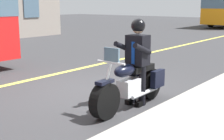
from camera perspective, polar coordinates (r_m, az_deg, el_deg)
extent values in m
plane|color=#333335|center=(7.36, -3.71, -3.80)|extent=(80.00, 80.00, 0.00)
cube|color=#E5DB4C|center=(8.80, -13.35, -1.43)|extent=(60.00, 0.16, 0.01)
cylinder|color=black|center=(5.50, -1.33, -5.75)|extent=(0.67, 0.22, 0.66)
cylinder|color=black|center=(6.73, 6.96, -2.49)|extent=(0.67, 0.22, 0.66)
cube|color=silver|center=(6.09, 3.38, -3.10)|extent=(0.57, 0.29, 0.32)
ellipsoid|color=black|center=(5.85, 2.33, -0.11)|extent=(0.57, 0.29, 0.24)
cube|color=black|center=(6.30, 5.20, 0.38)|extent=(0.71, 0.30, 0.12)
cube|color=black|center=(6.55, 8.43, -1.59)|extent=(0.40, 0.13, 0.36)
cube|color=black|center=(6.76, 5.17, -1.07)|extent=(0.40, 0.13, 0.36)
cylinder|color=silver|center=(5.44, -1.21, -2.99)|extent=(0.35, 0.06, 0.76)
cylinder|color=silver|center=(5.47, -0.18, 1.40)|extent=(0.05, 0.60, 0.04)
cube|color=black|center=(5.40, -1.35, -2.22)|extent=(0.36, 0.17, 0.06)
cylinder|color=silver|center=(6.30, 6.11, -4.16)|extent=(0.90, 0.10, 0.08)
cube|color=slate|center=(5.46, -0.06, 2.67)|extent=(0.05, 0.32, 0.28)
cylinder|color=black|center=(6.23, 5.59, -2.79)|extent=(0.14, 0.14, 0.84)
cube|color=black|center=(6.29, 5.23, -6.16)|extent=(0.26, 0.12, 0.10)
cylinder|color=black|center=(6.36, 3.75, -2.46)|extent=(0.14, 0.14, 0.84)
cube|color=black|center=(6.41, 3.41, -5.77)|extent=(0.26, 0.12, 0.10)
cube|color=black|center=(6.15, 4.77, 3.70)|extent=(0.33, 0.41, 0.60)
cube|color=navy|center=(6.03, 3.94, 3.15)|extent=(0.03, 0.07, 0.44)
cylinder|color=black|center=(5.88, 5.64, 3.87)|extent=(0.55, 0.11, 0.28)
cylinder|color=black|center=(6.12, 2.13, 4.25)|extent=(0.55, 0.11, 0.28)
sphere|color=tan|center=(6.10, 4.84, 7.69)|extent=(0.22, 0.22, 0.22)
sphere|color=black|center=(6.10, 4.85, 8.16)|extent=(0.28, 0.28, 0.28)
cylinder|color=black|center=(28.91, 17.84, 8.55)|extent=(1.00, 0.30, 1.00)
cube|color=slate|center=(19.68, -14.70, 11.69)|extent=(1.10, 0.06, 1.60)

